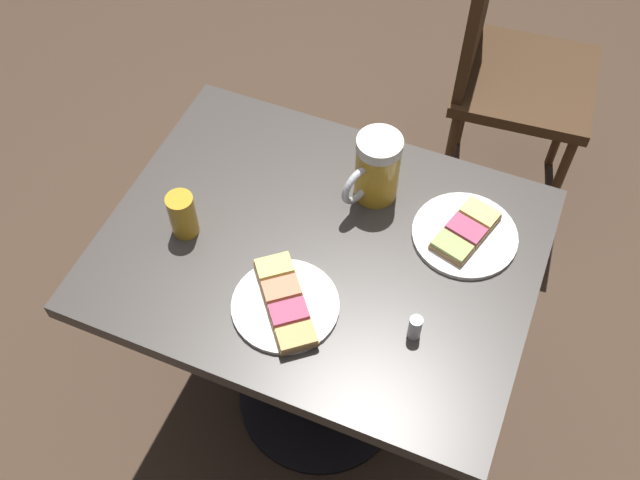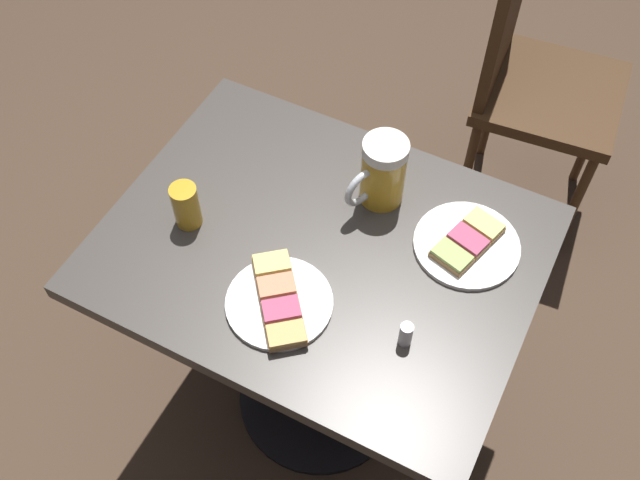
{
  "view_description": "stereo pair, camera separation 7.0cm",
  "coord_description": "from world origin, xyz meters",
  "px_view_note": "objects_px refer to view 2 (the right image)",
  "views": [
    {
      "loc": [
        -0.31,
        0.76,
        1.89
      ],
      "look_at": [
        0.0,
        0.0,
        0.74
      ],
      "focal_mm": 41.25,
      "sensor_mm": 36.0,
      "label": 1
    },
    {
      "loc": [
        -0.38,
        0.73,
        1.89
      ],
      "look_at": [
        0.0,
        0.0,
        0.74
      ],
      "focal_mm": 41.25,
      "sensor_mm": 36.0,
      "label": 2
    }
  ],
  "objects_px": {
    "beer_mug": "(382,173)",
    "salt_shaker": "(406,334)",
    "cafe_chair": "(532,73)",
    "plate_far": "(279,301)",
    "plate_near": "(467,244)",
    "beer_glass_small": "(186,206)"
  },
  "relations": [
    {
      "from": "plate_near",
      "to": "cafe_chair",
      "type": "xyz_separation_m",
      "value": [
        0.07,
        -0.78,
        -0.21
      ]
    },
    {
      "from": "plate_far",
      "to": "beer_glass_small",
      "type": "height_order",
      "value": "beer_glass_small"
    },
    {
      "from": "plate_near",
      "to": "beer_glass_small",
      "type": "height_order",
      "value": "beer_glass_small"
    },
    {
      "from": "plate_near",
      "to": "beer_mug",
      "type": "relative_size",
      "value": 1.34
    },
    {
      "from": "plate_near",
      "to": "plate_far",
      "type": "bearing_deg",
      "value": 47.13
    },
    {
      "from": "plate_far",
      "to": "beer_glass_small",
      "type": "xyz_separation_m",
      "value": [
        0.25,
        -0.09,
        0.04
      ]
    },
    {
      "from": "plate_far",
      "to": "cafe_chair",
      "type": "relative_size",
      "value": 0.23
    },
    {
      "from": "cafe_chair",
      "to": "plate_near",
      "type": "bearing_deg",
      "value": -0.44
    },
    {
      "from": "salt_shaker",
      "to": "plate_near",
      "type": "bearing_deg",
      "value": -95.67
    },
    {
      "from": "beer_mug",
      "to": "beer_glass_small",
      "type": "height_order",
      "value": "beer_mug"
    },
    {
      "from": "salt_shaker",
      "to": "beer_mug",
      "type": "bearing_deg",
      "value": -57.58
    },
    {
      "from": "plate_near",
      "to": "salt_shaker",
      "type": "relative_size",
      "value": 3.82
    },
    {
      "from": "salt_shaker",
      "to": "beer_glass_small",
      "type": "bearing_deg",
      "value": -5.98
    },
    {
      "from": "salt_shaker",
      "to": "plate_far",
      "type": "bearing_deg",
      "value": 8.39
    },
    {
      "from": "beer_mug",
      "to": "cafe_chair",
      "type": "xyz_separation_m",
      "value": [
        -0.14,
        -0.74,
        -0.28
      ]
    },
    {
      "from": "beer_glass_small",
      "to": "salt_shaker",
      "type": "height_order",
      "value": "beer_glass_small"
    },
    {
      "from": "plate_near",
      "to": "beer_mug",
      "type": "distance_m",
      "value": 0.22
    },
    {
      "from": "beer_glass_small",
      "to": "cafe_chair",
      "type": "height_order",
      "value": "cafe_chair"
    },
    {
      "from": "beer_mug",
      "to": "plate_far",
      "type": "bearing_deg",
      "value": 79.49
    },
    {
      "from": "beer_mug",
      "to": "salt_shaker",
      "type": "relative_size",
      "value": 2.84
    },
    {
      "from": "plate_far",
      "to": "salt_shaker",
      "type": "bearing_deg",
      "value": -171.61
    },
    {
      "from": "salt_shaker",
      "to": "cafe_chair",
      "type": "distance_m",
      "value": 1.05
    }
  ]
}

